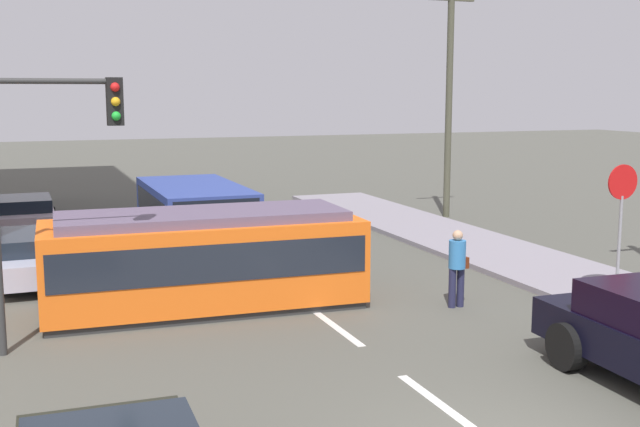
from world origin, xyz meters
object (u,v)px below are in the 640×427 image
parked_sedan_far (23,214)px  traffic_light_mast (46,158)px  streetcar_tram (203,258)px  parked_sedan_mid (39,254)px  utility_pole_mid (449,97)px  city_bus (195,213)px  pedestrian_crossing (457,264)px  stop_sign (622,203)px

parked_sedan_far → traffic_light_mast: 13.02m
streetcar_tram → traffic_light_mast: size_ratio=1.36×
parked_sedan_mid → utility_pole_mid: bearing=19.6°
city_bus → pedestrian_crossing: size_ratio=3.29×
parked_sedan_mid → traffic_light_mast: bearing=-88.8°
parked_sedan_mid → utility_pole_mid: (14.26, 5.07, 3.76)m
streetcar_tram → pedestrian_crossing: streetcar_tram is taller
pedestrian_crossing → parked_sedan_mid: 10.12m
pedestrian_crossing → stop_sign: (3.53, -0.84, 1.25)m
city_bus → traffic_light_mast: size_ratio=1.11×
stop_sign → traffic_light_mast: 11.77m
pedestrian_crossing → utility_pole_mid: bearing=61.2°
pedestrian_crossing → parked_sedan_far: size_ratio=0.40×
parked_sedan_far → utility_pole_mid: bearing=-7.4°
pedestrian_crossing → parked_sedan_mid: pedestrian_crossing is taller
city_bus → parked_sedan_mid: 4.79m
stop_sign → utility_pole_mid: utility_pole_mid is taller
parked_sedan_mid → parked_sedan_far: same height
utility_pole_mid → traffic_light_mast: bearing=-142.6°
city_bus → utility_pole_mid: utility_pole_mid is taller
traffic_light_mast → utility_pole_mid: size_ratio=0.59×
city_bus → pedestrian_crossing: 8.83m
parked_sedan_far → parked_sedan_mid: bearing=-87.4°
streetcar_tram → parked_sedan_far: (-3.53, 10.92, -0.45)m
parked_sedan_mid → streetcar_tram: bearing=-50.9°
parked_sedan_far → stop_sign: 18.30m
streetcar_tram → traffic_light_mast: traffic_light_mast is taller
streetcar_tram → pedestrian_crossing: (5.05, -1.87, -0.13)m
city_bus → traffic_light_mast: 9.15m
traffic_light_mast → stop_sign: bearing=-4.6°
stop_sign → utility_pole_mid: 12.20m
city_bus → parked_sedan_mid: city_bus is taller
city_bus → utility_pole_mid: (9.96, 3.02, 3.28)m
parked_sedan_mid → stop_sign: bearing=-29.5°
parked_sedan_mid → traffic_light_mast: size_ratio=0.92×
city_bus → pedestrian_crossing: city_bus is taller
pedestrian_crossing → utility_pole_mid: (5.99, 10.90, 3.44)m
city_bus → utility_pole_mid: bearing=16.9°
parked_sedan_mid → stop_sign: 13.64m
pedestrian_crossing → traffic_light_mast: 8.52m
streetcar_tram → utility_pole_mid: size_ratio=0.80×
parked_sedan_mid → parked_sedan_far: size_ratio=1.10×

